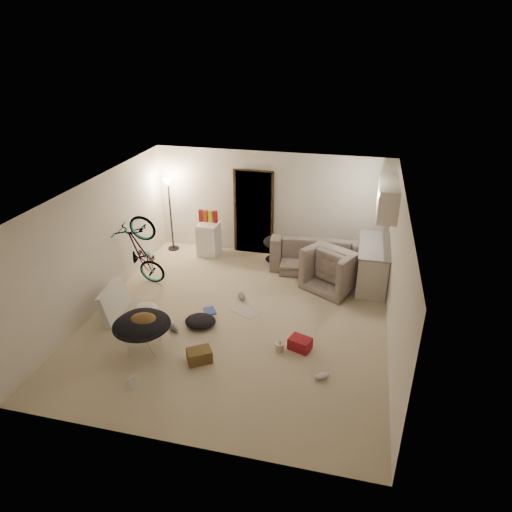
% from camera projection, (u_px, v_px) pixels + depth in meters
% --- Properties ---
extents(floor, '(5.50, 6.00, 0.02)m').
position_uv_depth(floor, '(237.00, 319.00, 8.64)').
color(floor, beige).
rests_on(floor, ground).
extents(ceiling, '(5.50, 6.00, 0.02)m').
position_uv_depth(ceiling, '(235.00, 192.00, 7.53)').
color(ceiling, white).
rests_on(ceiling, wall_back).
extents(wall_back, '(5.50, 0.02, 2.50)m').
position_uv_depth(wall_back, '(271.00, 204.00, 10.72)').
color(wall_back, silver).
rests_on(wall_back, floor).
extents(wall_front, '(5.50, 0.02, 2.50)m').
position_uv_depth(wall_front, '(168.00, 369.00, 5.45)').
color(wall_front, silver).
rests_on(wall_front, floor).
extents(wall_left, '(0.02, 6.00, 2.50)m').
position_uv_depth(wall_left, '(96.00, 245.00, 8.66)').
color(wall_left, silver).
rests_on(wall_left, floor).
extents(wall_right, '(0.02, 6.00, 2.50)m').
position_uv_depth(wall_right, '(397.00, 277.00, 7.51)').
color(wall_right, silver).
rests_on(wall_right, floor).
extents(doorway, '(0.85, 0.10, 2.04)m').
position_uv_depth(doorway, '(254.00, 213.00, 10.86)').
color(doorway, black).
rests_on(doorway, floor).
extents(door_trim, '(0.97, 0.04, 2.10)m').
position_uv_depth(door_trim, '(254.00, 213.00, 10.84)').
color(door_trim, '#352312').
rests_on(door_trim, floor).
extents(floor_lamp, '(0.28, 0.28, 1.81)m').
position_uv_depth(floor_lamp, '(169.00, 199.00, 10.88)').
color(floor_lamp, black).
rests_on(floor_lamp, floor).
extents(kitchen_counter, '(0.60, 1.50, 0.88)m').
position_uv_depth(kitchen_counter, '(372.00, 265.00, 9.68)').
color(kitchen_counter, beige).
rests_on(kitchen_counter, floor).
extents(counter_top, '(0.64, 1.54, 0.04)m').
position_uv_depth(counter_top, '(375.00, 245.00, 9.48)').
color(counter_top, gray).
rests_on(counter_top, kitchen_counter).
extents(kitchen_uppers, '(0.38, 1.40, 0.65)m').
position_uv_depth(kitchen_uppers, '(388.00, 198.00, 8.99)').
color(kitchen_uppers, beige).
rests_on(kitchen_uppers, wall_right).
extents(sofa, '(2.06, 0.91, 0.59)m').
position_uv_depth(sofa, '(316.00, 256.00, 10.40)').
color(sofa, '#363D36').
rests_on(sofa, floor).
extents(armchair, '(1.36, 1.32, 0.68)m').
position_uv_depth(armchair, '(338.00, 271.00, 9.66)').
color(armchair, '#363D36').
rests_on(armchair, floor).
extents(bicycle, '(1.68, 0.76, 0.96)m').
position_uv_depth(bicycle, '(143.00, 266.00, 9.66)').
color(bicycle, black).
rests_on(bicycle, floor).
extents(book_asset, '(0.26, 0.23, 0.02)m').
position_uv_depth(book_asset, '(129.00, 391.00, 6.88)').
color(book_asset, maroon).
rests_on(book_asset, floor).
extents(mini_fridge, '(0.50, 0.50, 0.80)m').
position_uv_depth(mini_fridge, '(209.00, 239.00, 10.98)').
color(mini_fridge, white).
rests_on(mini_fridge, floor).
extents(snack_box_0, '(0.11, 0.09, 0.30)m').
position_uv_depth(snack_box_0, '(201.00, 216.00, 10.75)').
color(snack_box_0, maroon).
rests_on(snack_box_0, mini_fridge).
extents(snack_box_1, '(0.11, 0.08, 0.30)m').
position_uv_depth(snack_box_1, '(206.00, 216.00, 10.73)').
color(snack_box_1, '#B64916').
rests_on(snack_box_1, mini_fridge).
extents(snack_box_2, '(0.10, 0.08, 0.30)m').
position_uv_depth(snack_box_2, '(211.00, 216.00, 10.70)').
color(snack_box_2, gold).
rests_on(snack_box_2, mini_fridge).
extents(snack_box_3, '(0.10, 0.08, 0.30)m').
position_uv_depth(snack_box_3, '(215.00, 217.00, 10.68)').
color(snack_box_3, maroon).
rests_on(snack_box_3, mini_fridge).
extents(saucer_chair, '(0.97, 0.97, 0.69)m').
position_uv_depth(saucer_chair, '(142.00, 329.00, 7.63)').
color(saucer_chair, silver).
rests_on(saucer_chair, floor).
extents(hoodie, '(0.56, 0.49, 0.22)m').
position_uv_depth(hoodie, '(143.00, 321.00, 7.51)').
color(hoodie, '#543A1C').
rests_on(hoodie, saucer_chair).
extents(sofa_drape, '(0.61, 0.52, 0.28)m').
position_uv_depth(sofa_drape, '(275.00, 242.00, 10.49)').
color(sofa_drape, black).
rests_on(sofa_drape, sofa).
extents(tv_box, '(0.32, 0.97, 0.64)m').
position_uv_depth(tv_box, '(114.00, 301.00, 8.62)').
color(tv_box, silver).
rests_on(tv_box, floor).
extents(drink_case_a, '(0.48, 0.44, 0.22)m').
position_uv_depth(drink_case_a, '(199.00, 356.00, 7.48)').
color(drink_case_a, brown).
rests_on(drink_case_a, floor).
extents(drink_case_b, '(0.43, 0.37, 0.21)m').
position_uv_depth(drink_case_b, '(300.00, 344.00, 7.78)').
color(drink_case_b, maroon).
rests_on(drink_case_b, floor).
extents(juicer, '(0.15, 0.15, 0.22)m').
position_uv_depth(juicer, '(280.00, 346.00, 7.73)').
color(juicer, beige).
rests_on(juicer, floor).
extents(newspaper, '(0.62, 0.57, 0.01)m').
position_uv_depth(newspaper, '(247.00, 311.00, 8.88)').
color(newspaper, '#B4B1A6').
rests_on(newspaper, floor).
extents(book_blue, '(0.32, 0.35, 0.03)m').
position_uv_depth(book_blue, '(210.00, 311.00, 8.86)').
color(book_blue, '#2D48A4').
rests_on(book_blue, floor).
extents(book_white, '(0.34, 0.37, 0.03)m').
position_uv_depth(book_white, '(203.00, 322.00, 8.51)').
color(book_white, silver).
rests_on(book_white, floor).
extents(shoe_1, '(0.25, 0.32, 0.11)m').
position_uv_depth(shoe_1, '(242.00, 296.00, 9.27)').
color(shoe_1, slate).
rests_on(shoe_1, floor).
extents(shoe_3, '(0.30, 0.28, 0.11)m').
position_uv_depth(shoe_3, '(174.00, 327.00, 8.30)').
color(shoe_3, slate).
rests_on(shoe_3, floor).
extents(shoe_4, '(0.27, 0.23, 0.10)m').
position_uv_depth(shoe_4, '(322.00, 376.00, 7.13)').
color(shoe_4, white).
rests_on(shoe_4, floor).
extents(clothes_lump_a, '(0.61, 0.53, 0.18)m').
position_uv_depth(clothes_lump_a, '(200.00, 321.00, 8.41)').
color(clothes_lump_a, black).
rests_on(clothes_lump_a, floor).
extents(clothes_lump_b, '(0.61, 0.59, 0.14)m').
position_uv_depth(clothes_lump_b, '(275.00, 259.00, 10.79)').
color(clothes_lump_b, black).
rests_on(clothes_lump_b, floor).
extents(clothes_lump_c, '(0.59, 0.55, 0.14)m').
position_uv_depth(clothes_lump_c, '(146.00, 308.00, 8.85)').
color(clothes_lump_c, silver).
rests_on(clothes_lump_c, floor).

